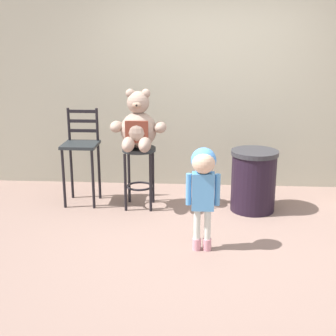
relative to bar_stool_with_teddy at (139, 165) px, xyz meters
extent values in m
plane|color=#83695E|center=(0.80, -0.83, -0.50)|extent=(24.00, 24.00, 0.00)
cube|color=#A29F8A|center=(0.80, 1.02, 1.37)|extent=(7.48, 0.30, 3.75)
cylinder|color=#23282B|center=(0.00, 0.00, 0.18)|extent=(0.38, 0.38, 0.04)
cylinder|color=black|center=(-0.14, -0.14, -0.17)|extent=(0.03, 0.03, 0.66)
cylinder|color=black|center=(0.14, -0.14, -0.17)|extent=(0.03, 0.03, 0.66)
cylinder|color=black|center=(-0.14, 0.14, -0.17)|extent=(0.03, 0.03, 0.66)
cylinder|color=black|center=(0.14, 0.14, -0.17)|extent=(0.03, 0.03, 0.66)
torus|color=black|center=(0.00, 0.00, -0.25)|extent=(0.31, 0.31, 0.02)
sphere|color=gray|center=(0.00, 0.00, 0.40)|extent=(0.40, 0.40, 0.40)
cube|color=maroon|center=(0.00, -0.16, 0.41)|extent=(0.25, 0.03, 0.24)
sphere|color=gray|center=(0.00, 0.00, 0.71)|extent=(0.25, 0.25, 0.25)
ellipsoid|color=#9C7D67|center=(0.00, -0.10, 0.69)|extent=(0.10, 0.08, 0.07)
sphere|color=black|center=(0.00, -0.13, 0.69)|extent=(0.03, 0.03, 0.03)
sphere|color=gray|center=(-0.09, 0.00, 0.81)|extent=(0.10, 0.10, 0.10)
sphere|color=gray|center=(0.09, 0.00, 0.81)|extent=(0.10, 0.10, 0.10)
ellipsoid|color=gray|center=(-0.24, -0.03, 0.44)|extent=(0.14, 0.22, 0.13)
ellipsoid|color=gray|center=(0.24, -0.03, 0.44)|extent=(0.14, 0.22, 0.13)
ellipsoid|color=gray|center=(-0.09, -0.19, 0.28)|extent=(0.14, 0.34, 0.16)
ellipsoid|color=gray|center=(0.09, -0.19, 0.28)|extent=(0.14, 0.34, 0.16)
cylinder|color=pink|center=(0.66, -1.09, -0.44)|extent=(0.08, 0.08, 0.11)
cylinder|color=silver|center=(0.66, -1.09, -0.24)|extent=(0.06, 0.06, 0.29)
cylinder|color=pink|center=(0.76, -1.09, -0.44)|extent=(0.08, 0.08, 0.11)
cylinder|color=silver|center=(0.76, -1.09, -0.24)|extent=(0.06, 0.06, 0.29)
cube|color=#4F93CE|center=(0.71, -1.09, 0.07)|extent=(0.20, 0.11, 0.34)
cylinder|color=#4F93CE|center=(0.58, -1.09, 0.09)|extent=(0.05, 0.05, 0.29)
cylinder|color=#4F93CE|center=(0.84, -1.09, 0.09)|extent=(0.05, 0.05, 0.29)
sphere|color=#D8B293|center=(0.71, -1.09, 0.34)|extent=(0.21, 0.21, 0.21)
sphere|color=#4A8BD8|center=(0.71, -1.06, 0.35)|extent=(0.23, 0.23, 0.23)
cylinder|color=black|center=(1.29, -0.02, -0.18)|extent=(0.49, 0.49, 0.64)
cylinder|color=#2D2D33|center=(1.29, -0.02, 0.17)|extent=(0.52, 0.52, 0.05)
cube|color=#23282B|center=(-0.69, 0.08, 0.20)|extent=(0.40, 0.40, 0.03)
cylinder|color=black|center=(-0.85, -0.09, -0.16)|extent=(0.03, 0.03, 0.69)
cylinder|color=black|center=(-0.52, -0.09, -0.16)|extent=(0.03, 0.03, 0.69)
cylinder|color=black|center=(-0.85, 0.25, -0.16)|extent=(0.03, 0.03, 0.69)
cylinder|color=black|center=(-0.52, 0.25, -0.16)|extent=(0.03, 0.03, 0.69)
cylinder|color=black|center=(-0.85, 0.25, 0.41)|extent=(0.03, 0.03, 0.38)
cylinder|color=black|center=(-0.52, 0.25, 0.41)|extent=(0.03, 0.03, 0.38)
cube|color=black|center=(-0.69, 0.25, 0.33)|extent=(0.34, 0.02, 0.04)
cube|color=black|center=(-0.69, 0.25, 0.45)|extent=(0.34, 0.02, 0.04)
cube|color=black|center=(-0.69, 0.25, 0.56)|extent=(0.34, 0.02, 0.04)
camera|label=1|loc=(0.65, -5.03, 1.42)|focal=49.69mm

